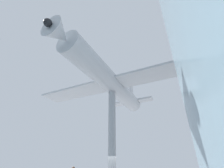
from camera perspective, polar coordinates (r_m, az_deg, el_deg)
support_pylon_central at (r=11.94m, az=0.00°, el=-19.77°), size 0.59×0.59×7.53m
suspended_airplane at (r=13.24m, az=-0.44°, el=0.48°), size 15.38×13.52×3.26m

